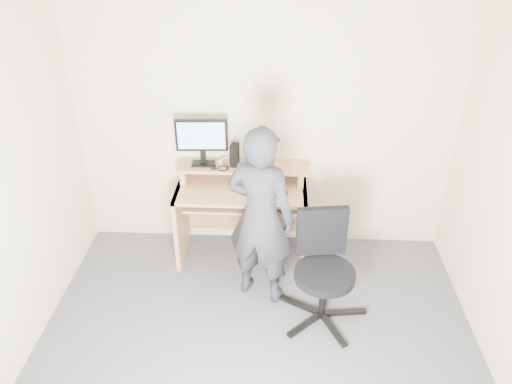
# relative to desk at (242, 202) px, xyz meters

# --- Properties ---
(ground) EXTENTS (3.50, 3.50, 0.00)m
(ground) POSITION_rel_desk_xyz_m (0.20, -1.53, -0.55)
(ground) COLOR #58575D
(ground) RESTS_ON ground
(back_wall) EXTENTS (3.50, 0.02, 2.50)m
(back_wall) POSITION_rel_desk_xyz_m (0.20, 0.22, 0.70)
(back_wall) COLOR beige
(back_wall) RESTS_ON ground
(ceiling) EXTENTS (3.50, 3.50, 0.02)m
(ceiling) POSITION_rel_desk_xyz_m (0.20, -1.53, 1.95)
(ceiling) COLOR white
(ceiling) RESTS_ON back_wall
(desk) EXTENTS (1.20, 0.60, 0.91)m
(desk) POSITION_rel_desk_xyz_m (0.00, 0.00, 0.00)
(desk) COLOR tan
(desk) RESTS_ON ground
(monitor) EXTENTS (0.47, 0.13, 0.45)m
(monitor) POSITION_rel_desk_xyz_m (-0.36, 0.06, 0.63)
(monitor) COLOR black
(monitor) RESTS_ON desk
(external_drive) EXTENTS (0.08, 0.14, 0.20)m
(external_drive) POSITION_rel_desk_xyz_m (-0.07, 0.08, 0.46)
(external_drive) COLOR black
(external_drive) RESTS_ON desk
(travel_mug) EXTENTS (0.10, 0.10, 0.20)m
(travel_mug) POSITION_rel_desk_xyz_m (0.17, 0.06, 0.46)
(travel_mug) COLOR #B3B3B8
(travel_mug) RESTS_ON desk
(smartphone) EXTENTS (0.09, 0.14, 0.01)m
(smartphone) POSITION_rel_desk_xyz_m (0.18, 0.05, 0.37)
(smartphone) COLOR black
(smartphone) RESTS_ON desk
(charger) EXTENTS (0.05, 0.04, 0.03)m
(charger) POSITION_rel_desk_xyz_m (-0.25, -0.02, 0.38)
(charger) COLOR black
(charger) RESTS_ON desk
(headphones) EXTENTS (0.17, 0.17, 0.06)m
(headphones) POSITION_rel_desk_xyz_m (-0.14, 0.10, 0.37)
(headphones) COLOR silver
(headphones) RESTS_ON desk
(keyboard) EXTENTS (0.47, 0.20, 0.03)m
(keyboard) POSITION_rel_desk_xyz_m (0.01, -0.17, 0.12)
(keyboard) COLOR black
(keyboard) RESTS_ON desk
(mouse) EXTENTS (0.10, 0.06, 0.04)m
(mouse) POSITION_rel_desk_xyz_m (0.38, -0.18, 0.22)
(mouse) COLOR black
(mouse) RESTS_ON desk
(office_chair) EXTENTS (0.73, 0.73, 0.93)m
(office_chair) POSITION_rel_desk_xyz_m (0.71, -0.84, -0.04)
(office_chair) COLOR black
(office_chair) RESTS_ON ground
(person) EXTENTS (0.68, 0.56, 1.60)m
(person) POSITION_rel_desk_xyz_m (0.20, -0.63, 0.25)
(person) COLOR black
(person) RESTS_ON ground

